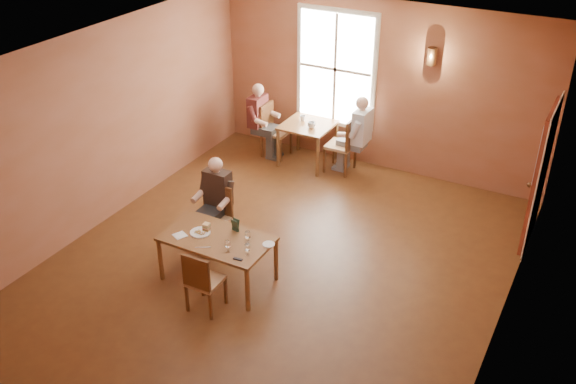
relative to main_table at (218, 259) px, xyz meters
The scene contains 30 objects.
ground 0.99m from the main_table, 53.27° to the left, with size 6.00×7.00×0.01m, color brown.
wall_back 4.44m from the main_table, 82.52° to the left, with size 6.00×0.04×3.00m, color brown.
wall_front 3.04m from the main_table, 78.54° to the right, with size 6.00×0.04×3.00m, color brown.
wall_left 2.80m from the main_table, 162.98° to the left, with size 0.04×7.00×3.00m, color brown.
wall_right 3.82m from the main_table, 11.87° to the left, with size 0.04×7.00×3.00m, color brown.
ceiling 2.82m from the main_table, 53.27° to the left, with size 6.00×7.00×0.04m, color white.
window 4.42m from the main_table, 93.30° to the left, with size 1.36×0.10×1.96m, color white.
door 4.69m from the main_table, 41.06° to the left, with size 0.12×1.04×2.10m, color maroon.
wall_sconce 4.77m from the main_table, 70.63° to the left, with size 0.16×0.16×0.28m, color brown.
main_table is the anchor object (origin of this frame).
chair_diner_main 0.83m from the main_table, 127.57° to the left, with size 0.41×0.41×0.93m, color brown, non-canonical shape.
diner_main 0.85m from the main_table, 128.88° to the left, with size 0.51×0.51×1.28m, color black, non-canonical shape.
chair_empty 0.61m from the main_table, 71.44° to the right, with size 0.39×0.39×0.88m, color #4D2A19, non-canonical shape.
plate_food 0.44m from the main_table, behind, with size 0.28×0.28×0.04m, color white.
sandwich 0.45m from the main_table, 162.82° to the left, with size 0.09×0.08×0.11m, color tan.
goblet_a 0.61m from the main_table, 13.89° to the left, with size 0.07×0.07×0.18m, color white, non-canonical shape.
goblet_b 0.72m from the main_table, 13.89° to the right, with size 0.07×0.07×0.17m, color white, non-canonical shape.
goblet_c 0.56m from the main_table, 33.15° to the right, with size 0.07×0.07×0.17m, color white, non-canonical shape.
menu_stand 0.52m from the main_table, 63.33° to the left, with size 0.11×0.05×0.18m, color #1C3223.
knife 0.44m from the main_table, 95.61° to the right, with size 0.20×0.02×0.00m, color #B8B9C5.
napkin 0.60m from the main_table, 157.54° to the right, with size 0.16×0.16×0.01m, color white.
side_plate 0.79m from the main_table, 14.74° to the left, with size 0.16×0.16×0.01m, color white.
sunglasses 0.68m from the main_table, 29.54° to the right, with size 0.12×0.04×0.02m, color black.
second_table 3.77m from the main_table, 98.21° to the left, with size 0.87×0.87×0.77m, color brown, non-canonical shape.
chair_diner_white 3.74m from the main_table, 88.28° to the left, with size 0.46×0.46×1.04m, color #5E3613, non-canonical shape.
diner_white 3.75m from the main_table, 87.82° to the left, with size 0.55×0.55×1.39m, color silver, non-canonical shape.
chair_diner_maroon 3.92m from the main_table, 107.67° to the left, with size 0.45×0.45×1.01m, color #3C1E13, non-canonical shape.
diner_maroon 3.94m from the main_table, 108.08° to the left, with size 0.54×0.54×1.34m, color maroon, non-canonical shape.
cup_a 3.67m from the main_table, 96.44° to the left, with size 0.14×0.14×0.11m, color white.
cup_b 3.92m from the main_table, 100.21° to the left, with size 0.10×0.10×0.10m, color silver.
Camera 1 is at (3.62, -6.51, 5.37)m, focal length 40.00 mm.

